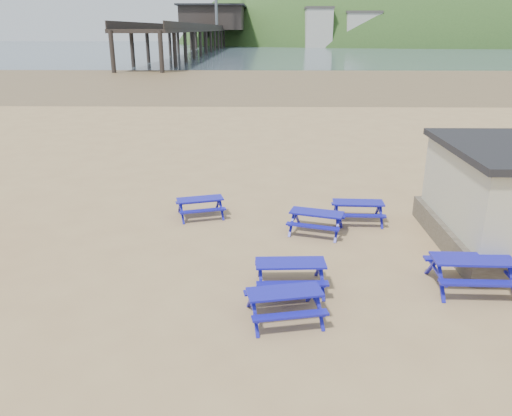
{
  "coord_description": "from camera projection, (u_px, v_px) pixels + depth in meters",
  "views": [
    {
      "loc": [
        1.47,
        -13.26,
        6.31
      ],
      "look_at": [
        1.2,
        1.5,
        1.0
      ],
      "focal_mm": 35.0,
      "sensor_mm": 36.0,
      "label": 1
    }
  ],
  "objects": [
    {
      "name": "picnic_table_blue_b",
      "position": [
        316.0,
        222.0,
        16.29
      ],
      "size": [
        2.04,
        1.82,
        0.72
      ],
      "rotation": [
        0.0,
        0.0,
        -0.3
      ],
      "color": "#08149E",
      "rests_on": "ground"
    },
    {
      "name": "picnic_table_blue_e",
      "position": [
        284.0,
        305.0,
        11.41
      ],
      "size": [
        1.93,
        1.67,
        0.71
      ],
      "rotation": [
        0.0,
        0.0,
        0.19
      ],
      "color": "#08149E",
      "rests_on": "ground"
    },
    {
      "name": "wet_sand",
      "position": [
        255.0,
        79.0,
        66.38
      ],
      "size": [
        400.0,
        400.0,
        0.0
      ],
      "primitive_type": "plane",
      "color": "brown",
      "rests_on": "ground"
    },
    {
      "name": "ground",
      "position": [
        214.0,
        257.0,
        14.63
      ],
      "size": [
        400.0,
        400.0,
        0.0
      ],
      "primitive_type": "plane",
      "color": "tan",
      "rests_on": "ground"
    },
    {
      "name": "picnic_table_blue_d",
      "position": [
        290.0,
        275.0,
        12.75
      ],
      "size": [
        1.83,
        1.5,
        0.74
      ],
      "rotation": [
        0.0,
        0.0,
        0.04
      ],
      "color": "#08149E",
      "rests_on": "ground"
    },
    {
      "name": "picnic_table_blue_a",
      "position": [
        200.0,
        207.0,
        17.71
      ],
      "size": [
        1.91,
        1.7,
        0.67
      ],
      "rotation": [
        0.0,
        0.0,
        0.29
      ],
      "color": "#08149E",
      "rests_on": "ground"
    },
    {
      "name": "picnic_table_blue_c",
      "position": [
        358.0,
        212.0,
        17.23
      ],
      "size": [
        1.77,
        1.45,
        0.72
      ],
      "rotation": [
        0.0,
        0.0,
        -0.04
      ],
      "color": "#08149E",
      "rests_on": "ground"
    },
    {
      "name": "picnic_table_blue_f",
      "position": [
        471.0,
        273.0,
        12.74
      ],
      "size": [
        2.05,
        1.67,
        0.85
      ],
      "rotation": [
        0.0,
        0.0,
        -0.02
      ],
      "color": "#08149E",
      "rests_on": "ground"
    },
    {
      "name": "sea",
      "position": [
        262.0,
        48.0,
        174.57
      ],
      "size": [
        400.0,
        400.0,
        0.0
      ],
      "primitive_type": "plane",
      "color": "#445562",
      "rests_on": "ground"
    },
    {
      "name": "headland_town",
      "position": [
        455.0,
        66.0,
        232.49
      ],
      "size": [
        264.0,
        144.0,
        108.0
      ],
      "color": "#2D4C1E",
      "rests_on": "ground"
    },
    {
      "name": "pier",
      "position": [
        212.0,
        31.0,
        180.78
      ],
      "size": [
        24.0,
        220.0,
        39.29
      ],
      "color": "black",
      "rests_on": "ground"
    }
  ]
}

